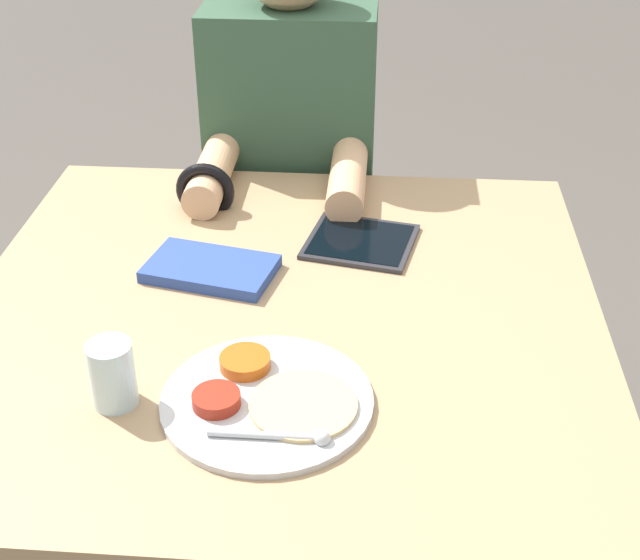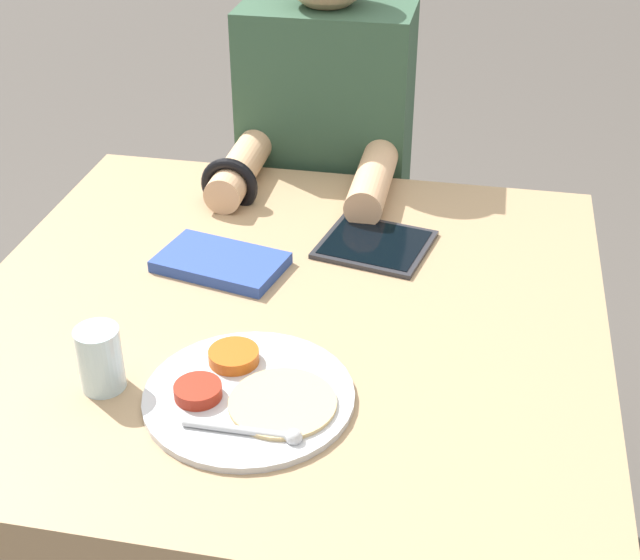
{
  "view_description": "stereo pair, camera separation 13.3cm",
  "coord_description": "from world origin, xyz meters",
  "px_view_note": "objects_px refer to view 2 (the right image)",
  "views": [
    {
      "loc": [
        0.15,
        -1.14,
        1.52
      ],
      "look_at": [
        0.06,
        -0.01,
        0.81
      ],
      "focal_mm": 50.0,
      "sensor_mm": 36.0,
      "label": 1
    },
    {
      "loc": [
        0.28,
        -1.12,
        1.52
      ],
      "look_at": [
        0.06,
        -0.01,
        0.81
      ],
      "focal_mm": 50.0,
      "sensor_mm": 36.0,
      "label": 2
    }
  ],
  "objects_px": {
    "person_diner": "(325,220)",
    "drinking_glass": "(100,359)",
    "red_notebook": "(221,263)",
    "tablet_device": "(375,244)",
    "thali_tray": "(248,394)"
  },
  "relations": [
    {
      "from": "person_diner",
      "to": "drinking_glass",
      "type": "distance_m",
      "value": 0.89
    },
    {
      "from": "drinking_glass",
      "to": "red_notebook",
      "type": "bearing_deg",
      "value": 78.55
    },
    {
      "from": "red_notebook",
      "to": "drinking_glass",
      "type": "xyz_separation_m",
      "value": [
        -0.07,
        -0.33,
        0.04
      ]
    },
    {
      "from": "tablet_device",
      "to": "person_diner",
      "type": "xyz_separation_m",
      "value": [
        -0.16,
        0.4,
        -0.18
      ]
    },
    {
      "from": "drinking_glass",
      "to": "tablet_device",
      "type": "bearing_deg",
      "value": 55.6
    },
    {
      "from": "red_notebook",
      "to": "person_diner",
      "type": "xyz_separation_m",
      "value": [
        0.08,
        0.52,
        -0.18
      ]
    },
    {
      "from": "thali_tray",
      "to": "person_diner",
      "type": "height_order",
      "value": "person_diner"
    },
    {
      "from": "drinking_glass",
      "to": "thali_tray",
      "type": "bearing_deg",
      "value": 3.39
    },
    {
      "from": "tablet_device",
      "to": "drinking_glass",
      "type": "xyz_separation_m",
      "value": [
        -0.31,
        -0.45,
        0.04
      ]
    },
    {
      "from": "red_notebook",
      "to": "drinking_glass",
      "type": "distance_m",
      "value": 0.34
    },
    {
      "from": "thali_tray",
      "to": "red_notebook",
      "type": "height_order",
      "value": "thali_tray"
    },
    {
      "from": "tablet_device",
      "to": "drinking_glass",
      "type": "bearing_deg",
      "value": -124.4
    },
    {
      "from": "red_notebook",
      "to": "thali_tray",
      "type": "bearing_deg",
      "value": -67.43
    },
    {
      "from": "thali_tray",
      "to": "drinking_glass",
      "type": "distance_m",
      "value": 0.2
    },
    {
      "from": "thali_tray",
      "to": "tablet_device",
      "type": "xyz_separation_m",
      "value": [
        0.11,
        0.44,
        -0.0
      ]
    }
  ]
}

